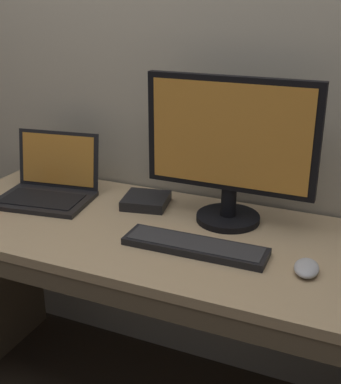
# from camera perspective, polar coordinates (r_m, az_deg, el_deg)

# --- Properties ---
(back_wall) EXTENTS (3.71, 0.04, 2.82)m
(back_wall) POSITION_cam_1_polar(r_m,az_deg,el_deg) (1.87, 1.84, 18.59)
(back_wall) COLOR #ADA38E
(back_wall) RESTS_ON ground
(desk) EXTENTS (1.53, 0.67, 0.77)m
(desk) POSITION_cam_1_polar(r_m,az_deg,el_deg) (1.82, -2.99, -11.01)
(desk) COLOR tan
(desk) RESTS_ON ground
(laptop_black) EXTENTS (0.38, 0.32, 0.24)m
(laptop_black) POSITION_cam_1_polar(r_m,az_deg,el_deg) (1.97, -13.68, 0.35)
(laptop_black) COLOR black
(laptop_black) RESTS_ON desk
(external_monitor) EXTENTS (0.57, 0.22, 0.49)m
(external_monitor) POSITION_cam_1_polar(r_m,az_deg,el_deg) (1.65, 6.71, 4.96)
(external_monitor) COLOR black
(external_monitor) RESTS_ON desk
(wired_keyboard) EXTENTS (0.45, 0.12, 0.02)m
(wired_keyboard) POSITION_cam_1_polar(r_m,az_deg,el_deg) (1.55, 2.76, -6.12)
(wired_keyboard) COLOR black
(wired_keyboard) RESTS_ON desk
(computer_mouse) EXTENTS (0.08, 0.11, 0.03)m
(computer_mouse) POSITION_cam_1_polar(r_m,az_deg,el_deg) (1.47, 15.09, -8.27)
(computer_mouse) COLOR #B7B7BC
(computer_mouse) RESTS_ON desk
(external_drive_box) EXTENTS (0.19, 0.18, 0.04)m
(external_drive_box) POSITION_cam_1_polar(r_m,az_deg,el_deg) (1.86, -2.77, -0.99)
(external_drive_box) COLOR black
(external_drive_box) RESTS_ON desk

